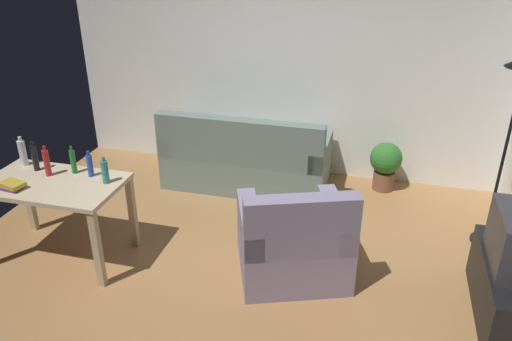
{
  "coord_description": "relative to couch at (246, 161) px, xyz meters",
  "views": [
    {
      "loc": [
        1.16,
        -3.5,
        2.77
      ],
      "look_at": [
        0.1,
        0.5,
        0.75
      ],
      "focal_mm": 35.44,
      "sensor_mm": 36.0,
      "label": 1
    }
  ],
  "objects": [
    {
      "name": "bottle_red",
      "position": [
        -1.34,
        -1.67,
        0.58
      ],
      "size": [
        0.05,
        0.05,
        0.28
      ],
      "color": "#AD2323",
      "rests_on": "desk"
    },
    {
      "name": "desk",
      "position": [
        -1.24,
        -1.78,
        0.34
      ],
      "size": [
        1.2,
        0.7,
        0.76
      ],
      "rotation": [
        0.0,
        0.0,
        0.0
      ],
      "color": "#C6B28E",
      "rests_on": "ground_plane"
    },
    {
      "name": "potted_plant",
      "position": [
        1.56,
        0.31,
        0.02
      ],
      "size": [
        0.36,
        0.36,
        0.57
      ],
      "color": "brown",
      "rests_on": "ground_plane"
    },
    {
      "name": "bottle_blue",
      "position": [
        -0.97,
        -1.59,
        0.56
      ],
      "size": [
        0.05,
        0.05,
        0.24
      ],
      "color": "#2347A3",
      "rests_on": "desk"
    },
    {
      "name": "ground_plane",
      "position": [
        0.31,
        -1.59,
        -0.32
      ],
      "size": [
        5.2,
        4.4,
        0.02
      ],
      "primitive_type": "cube",
      "color": "#9E7042"
    },
    {
      "name": "armchair",
      "position": [
        0.86,
        -1.52,
        0.01
      ],
      "size": [
        1.14,
        1.1,
        0.92
      ],
      "rotation": [
        0.0,
        0.0,
        3.5
      ],
      "color": "gray",
      "rests_on": "ground_plane"
    },
    {
      "name": "tv_stand",
      "position": [
        2.56,
        -1.63,
        -0.07
      ],
      "size": [
        0.44,
        1.1,
        0.48
      ],
      "rotation": [
        0.0,
        0.0,
        1.57
      ],
      "color": "black",
      "rests_on": "ground_plane"
    },
    {
      "name": "book_stack",
      "position": [
        -1.49,
        -1.97,
        0.48
      ],
      "size": [
        0.23,
        0.18,
        0.06
      ],
      "color": "#593372",
      "rests_on": "desk"
    },
    {
      "name": "bottle_tall",
      "position": [
        -0.77,
        -1.67,
        0.56
      ],
      "size": [
        0.06,
        0.06,
        0.24
      ],
      "color": "teal",
      "rests_on": "desk"
    },
    {
      "name": "bottle_dark",
      "position": [
        -1.51,
        -1.61,
        0.58
      ],
      "size": [
        0.05,
        0.05,
        0.28
      ],
      "color": "black",
      "rests_on": "desk"
    },
    {
      "name": "bottle_green",
      "position": [
        -1.15,
        -1.57,
        0.57
      ],
      "size": [
        0.05,
        0.05,
        0.26
      ],
      "color": "#1E722D",
      "rests_on": "desk"
    },
    {
      "name": "bottle_clear",
      "position": [
        -1.69,
        -1.54,
        0.58
      ],
      "size": [
        0.07,
        0.07,
        0.28
      ],
      "color": "silver",
      "rests_on": "desk"
    },
    {
      "name": "couch",
      "position": [
        0.0,
        0.0,
        0.0
      ],
      "size": [
        1.87,
        0.84,
        0.92
      ],
      "rotation": [
        0.0,
        0.0,
        3.14
      ],
      "color": "slate",
      "rests_on": "ground_plane"
    },
    {
      "name": "wall_rear",
      "position": [
        0.31,
        0.61,
        1.04
      ],
      "size": [
        5.2,
        0.1,
        2.7
      ],
      "primitive_type": "cube",
      "color": "white",
      "rests_on": "ground_plane"
    }
  ]
}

